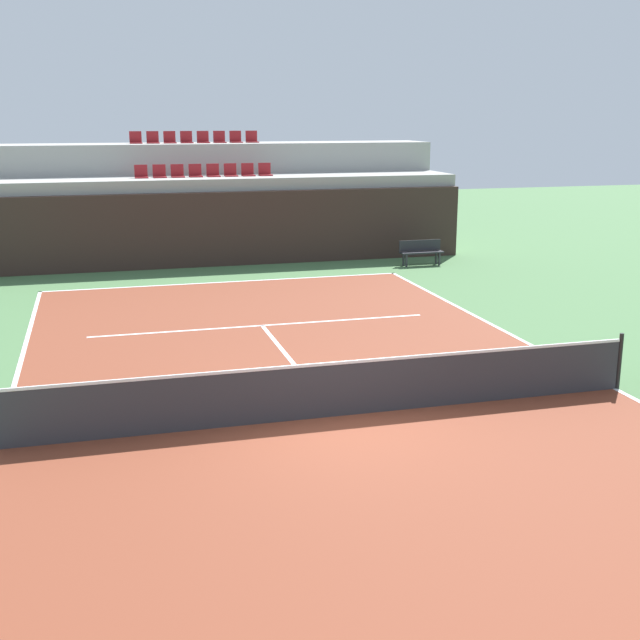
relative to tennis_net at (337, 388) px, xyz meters
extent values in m
plane|color=#477042|center=(0.00, 0.00, -0.51)|extent=(80.00, 80.00, 0.00)
cube|color=brown|center=(0.00, 0.00, -0.50)|extent=(11.00, 24.00, 0.01)
cube|color=white|center=(0.00, 11.95, -0.50)|extent=(11.00, 0.10, 0.00)
cube|color=white|center=(5.45, 0.00, -0.50)|extent=(0.10, 24.00, 0.00)
cube|color=white|center=(0.00, 6.40, -0.50)|extent=(8.26, 0.10, 0.00)
cube|color=white|center=(0.00, 3.20, -0.50)|extent=(0.10, 6.40, 0.00)
cube|color=#33231E|center=(0.00, 14.87, 0.74)|extent=(17.83, 0.30, 2.49)
cube|color=#9E9E99|center=(0.00, 16.22, 0.95)|extent=(17.83, 2.40, 2.91)
cube|color=#9E9E99|center=(0.00, 18.62, 1.48)|extent=(17.83, 2.40, 3.98)
cube|color=maroon|center=(-2.16, 16.22, 2.42)|extent=(0.44, 0.44, 0.04)
cube|color=maroon|center=(-2.16, 16.42, 2.64)|extent=(0.44, 0.04, 0.40)
cube|color=maroon|center=(-1.54, 16.22, 2.42)|extent=(0.44, 0.44, 0.04)
cube|color=maroon|center=(-1.54, 16.42, 2.64)|extent=(0.44, 0.04, 0.40)
cube|color=maroon|center=(-0.92, 16.22, 2.42)|extent=(0.44, 0.44, 0.04)
cube|color=maroon|center=(-0.92, 16.42, 2.64)|extent=(0.44, 0.04, 0.40)
cube|color=maroon|center=(-0.31, 16.22, 2.42)|extent=(0.44, 0.44, 0.04)
cube|color=maroon|center=(-0.31, 16.42, 2.64)|extent=(0.44, 0.04, 0.40)
cube|color=maroon|center=(0.31, 16.22, 2.42)|extent=(0.44, 0.44, 0.04)
cube|color=maroon|center=(0.31, 16.42, 2.64)|extent=(0.44, 0.04, 0.40)
cube|color=maroon|center=(0.92, 16.22, 2.42)|extent=(0.44, 0.44, 0.04)
cube|color=maroon|center=(0.92, 16.42, 2.64)|extent=(0.44, 0.04, 0.40)
cube|color=maroon|center=(1.54, 16.22, 2.42)|extent=(0.44, 0.44, 0.04)
cube|color=maroon|center=(1.54, 16.42, 2.64)|extent=(0.44, 0.04, 0.40)
cube|color=maroon|center=(2.16, 16.22, 2.42)|extent=(0.44, 0.44, 0.04)
cube|color=maroon|center=(2.16, 16.42, 2.64)|extent=(0.44, 0.04, 0.40)
cube|color=maroon|center=(-2.16, 18.62, 3.49)|extent=(0.44, 0.44, 0.04)
cube|color=maroon|center=(-2.16, 18.82, 3.71)|extent=(0.44, 0.04, 0.40)
cube|color=maroon|center=(-1.54, 18.62, 3.49)|extent=(0.44, 0.44, 0.04)
cube|color=maroon|center=(-1.54, 18.82, 3.71)|extent=(0.44, 0.04, 0.40)
cube|color=maroon|center=(-0.92, 18.62, 3.49)|extent=(0.44, 0.44, 0.04)
cube|color=maroon|center=(-0.92, 18.82, 3.71)|extent=(0.44, 0.04, 0.40)
cube|color=maroon|center=(-0.31, 18.62, 3.49)|extent=(0.44, 0.44, 0.04)
cube|color=maroon|center=(-0.31, 18.82, 3.71)|extent=(0.44, 0.04, 0.40)
cube|color=maroon|center=(0.31, 18.62, 3.49)|extent=(0.44, 0.44, 0.04)
cube|color=maroon|center=(0.31, 18.82, 3.71)|extent=(0.44, 0.04, 0.40)
cube|color=maroon|center=(0.92, 18.62, 3.49)|extent=(0.44, 0.44, 0.04)
cube|color=maroon|center=(0.92, 18.82, 3.71)|extent=(0.44, 0.04, 0.40)
cube|color=maroon|center=(1.54, 18.62, 3.49)|extent=(0.44, 0.44, 0.04)
cube|color=maroon|center=(1.54, 18.82, 3.71)|extent=(0.44, 0.04, 0.40)
cube|color=maroon|center=(2.16, 18.62, 3.49)|extent=(0.44, 0.44, 0.04)
cube|color=maroon|center=(2.16, 18.82, 3.71)|extent=(0.44, 0.04, 0.40)
cylinder|color=black|center=(5.50, 0.00, 0.04)|extent=(0.08, 0.08, 1.07)
cube|color=#333338|center=(0.00, 0.00, -0.04)|extent=(10.90, 0.02, 0.92)
cube|color=white|center=(0.00, 0.00, 0.45)|extent=(10.90, 0.04, 0.05)
cube|color=#232328|center=(6.89, 13.10, -0.06)|extent=(1.50, 0.40, 0.05)
cube|color=#232328|center=(6.89, 13.28, 0.16)|extent=(1.50, 0.04, 0.36)
cube|color=#2D2D33|center=(6.29, 12.96, -0.30)|extent=(0.06, 0.06, 0.42)
cube|color=#2D2D33|center=(7.49, 12.96, -0.30)|extent=(0.06, 0.06, 0.42)
cube|color=#2D2D33|center=(6.29, 13.24, -0.30)|extent=(0.06, 0.06, 0.42)
cube|color=#2D2D33|center=(7.49, 13.24, -0.30)|extent=(0.06, 0.06, 0.42)
camera|label=1|loc=(-3.74, -12.59, 4.49)|focal=45.93mm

